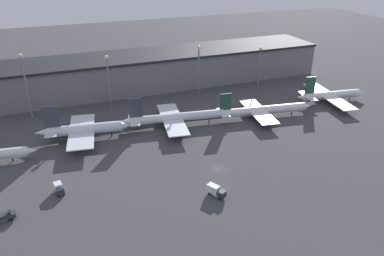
# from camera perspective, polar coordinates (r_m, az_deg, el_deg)

# --- Properties ---
(ground) EXTENTS (600.00, 600.00, 0.00)m
(ground) POSITION_cam_1_polar(r_m,az_deg,el_deg) (130.01, 3.97, -6.28)
(ground) COLOR #423F44
(terminal_building) EXTENTS (197.36, 30.86, 18.16)m
(terminal_building) POSITION_cam_1_polar(r_m,az_deg,el_deg) (205.74, -7.02, 8.69)
(terminal_building) COLOR slate
(terminal_building) RESTS_ON ground
(airplane_1) EXTENTS (37.37, 32.97, 15.04)m
(airplane_1) POSITION_cam_1_polar(r_m,az_deg,el_deg) (153.73, -16.13, -0.29)
(airplane_1) COLOR silver
(airplane_1) RESTS_ON ground
(airplane_2) EXTENTS (48.78, 34.37, 13.86)m
(airplane_2) POSITION_cam_1_polar(r_m,az_deg,el_deg) (159.40, -2.51, 1.53)
(airplane_2) COLOR silver
(airplane_2) RESTS_ON ground
(airplane_3) EXTENTS (48.75, 29.85, 12.63)m
(airplane_3) POSITION_cam_1_polar(r_m,az_deg,el_deg) (170.29, 10.52, 2.65)
(airplane_3) COLOR white
(airplane_3) RESTS_ON ground
(airplane_4) EXTENTS (36.75, 38.61, 13.52)m
(airplane_4) POSITION_cam_1_polar(r_m,az_deg,el_deg) (197.61, 20.35, 4.71)
(airplane_4) COLOR white
(airplane_4) RESTS_ON ground
(service_vehicle_1) EXTENTS (6.37, 2.12, 2.84)m
(service_vehicle_1) POSITION_cam_1_polar(r_m,az_deg,el_deg) (119.12, -26.72, -11.97)
(service_vehicle_1) COLOR #282D38
(service_vehicle_1) RESTS_ON ground
(service_vehicle_2) EXTENTS (4.83, 6.47, 3.36)m
(service_vehicle_2) POSITION_cam_1_polar(r_m,az_deg,el_deg) (116.20, 3.62, -9.49)
(service_vehicle_2) COLOR #282D38
(service_vehicle_2) RESTS_ON ground
(service_vehicle_3) EXTENTS (3.05, 4.96, 3.22)m
(service_vehicle_3) POSITION_cam_1_polar(r_m,az_deg,el_deg) (124.22, -19.64, -8.63)
(service_vehicle_3) COLOR #282D38
(service_vehicle_3) RESTS_ON ground
(lamp_post_0) EXTENTS (1.80, 1.80, 29.09)m
(lamp_post_0) POSITION_cam_1_polar(r_m,az_deg,el_deg) (177.88, -24.13, 6.93)
(lamp_post_0) COLOR slate
(lamp_post_0) RESTS_ON ground
(lamp_post_1) EXTENTS (1.80, 1.80, 24.82)m
(lamp_post_1) POSITION_cam_1_polar(r_m,az_deg,el_deg) (180.05, -12.70, 8.00)
(lamp_post_1) COLOR slate
(lamp_post_1) RESTS_ON ground
(lamp_post_2) EXTENTS (1.80, 1.80, 25.17)m
(lamp_post_2) POSITION_cam_1_polar(r_m,az_deg,el_deg) (191.85, 1.03, 9.77)
(lamp_post_2) COLOR slate
(lamp_post_2) RESTS_ON ground
(lamp_post_3) EXTENTS (1.80, 1.80, 21.29)m
(lamp_post_3) POSITION_cam_1_polar(r_m,az_deg,el_deg) (208.34, 10.30, 10.04)
(lamp_post_3) COLOR slate
(lamp_post_3) RESTS_ON ground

